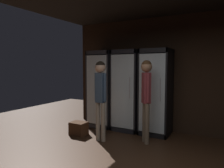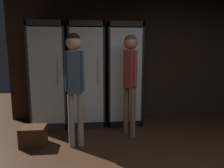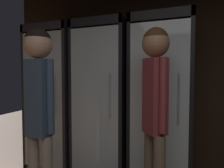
{
  "view_description": "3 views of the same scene",
  "coord_description": "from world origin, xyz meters",
  "views": [
    {
      "loc": [
        0.84,
        -2.18,
        1.59
      ],
      "look_at": [
        -1.79,
        2.61,
        1.15
      ],
      "focal_mm": 34.1,
      "sensor_mm": 36.0,
      "label": 1
    },
    {
      "loc": [
        -1.25,
        -1.3,
        1.42
      ],
      "look_at": [
        -0.87,
        2.64,
        0.81
      ],
      "focal_mm": 31.76,
      "sensor_mm": 36.0,
      "label": 2
    },
    {
      "loc": [
        -0.47,
        0.39,
        1.33
      ],
      "look_at": [
        -1.26,
        2.68,
        1.22
      ],
      "focal_mm": 29.68,
      "sensor_mm": 36.0,
      "label": 3
    }
  ],
  "objects": [
    {
      "name": "wall_back",
      "position": [
        0.0,
        3.03,
        1.4
      ],
      "size": [
        6.0,
        0.06,
        2.8
      ],
      "primitive_type": "cube",
      "color": "black",
      "rests_on": "ground"
    },
    {
      "name": "cooler_far_left",
      "position": [
        -2.09,
        2.7,
        0.98
      ],
      "size": [
        0.67,
        0.67,
        2.0
      ],
      "color": "#2B2B30",
      "rests_on": "ground"
    },
    {
      "name": "cooler_left",
      "position": [
        -1.36,
        2.7,
        0.98
      ],
      "size": [
        0.67,
        0.67,
        2.0
      ],
      "color": "black",
      "rests_on": "ground"
    },
    {
      "name": "cooler_center",
      "position": [
        -0.64,
        2.7,
        0.97
      ],
      "size": [
        0.67,
        0.67,
        2.0
      ],
      "color": "black",
      "rests_on": "ground"
    },
    {
      "name": "shopper_near",
      "position": [
        -1.52,
        1.62,
        1.12
      ],
      "size": [
        0.29,
        0.23,
        1.71
      ],
      "color": "gray",
      "rests_on": "ground"
    },
    {
      "name": "shopper_far",
      "position": [
        -0.63,
        1.97,
        1.12
      ],
      "size": [
        0.23,
        0.23,
        1.72
      ],
      "color": "#72604C",
      "rests_on": "ground"
    },
    {
      "name": "wine_crate_floor",
      "position": [
        -2.19,
        1.72,
        0.15
      ],
      "size": [
        0.37,
        0.3,
        0.3
      ],
      "primitive_type": "cube",
      "color": "#3D2314",
      "rests_on": "ground"
    }
  ]
}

